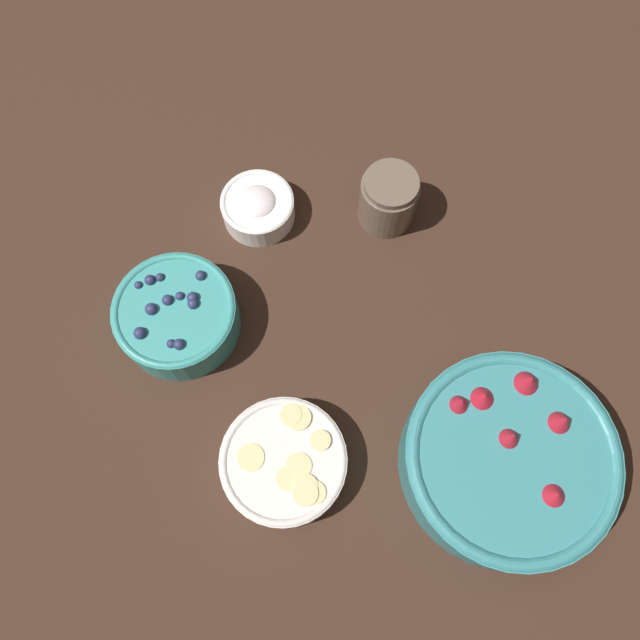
% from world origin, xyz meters
% --- Properties ---
extents(ground_plane, '(4.00, 4.00, 0.00)m').
position_xyz_m(ground_plane, '(0.00, 0.00, 0.00)').
color(ground_plane, '#382319').
extents(bowl_strawberries, '(0.25, 0.25, 0.10)m').
position_xyz_m(bowl_strawberries, '(0.17, -0.10, 0.04)').
color(bowl_strawberries, teal).
rests_on(bowl_strawberries, ground_plane).
extents(bowl_blueberries, '(0.16, 0.16, 0.07)m').
position_xyz_m(bowl_blueberries, '(-0.28, -0.08, 0.04)').
color(bowl_blueberries, teal).
rests_on(bowl_blueberries, ground_plane).
extents(bowl_bananas, '(0.15, 0.15, 0.05)m').
position_xyz_m(bowl_bananas, '(-0.08, -0.20, 0.03)').
color(bowl_bananas, silver).
rests_on(bowl_bananas, ground_plane).
extents(bowl_cream, '(0.10, 0.10, 0.05)m').
position_xyz_m(bowl_cream, '(-0.25, 0.11, 0.03)').
color(bowl_cream, white).
rests_on(bowl_cream, ground_plane).
extents(jar_chocolate, '(0.08, 0.08, 0.09)m').
position_xyz_m(jar_chocolate, '(-0.08, 0.18, 0.04)').
color(jar_chocolate, brown).
rests_on(jar_chocolate, ground_plane).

